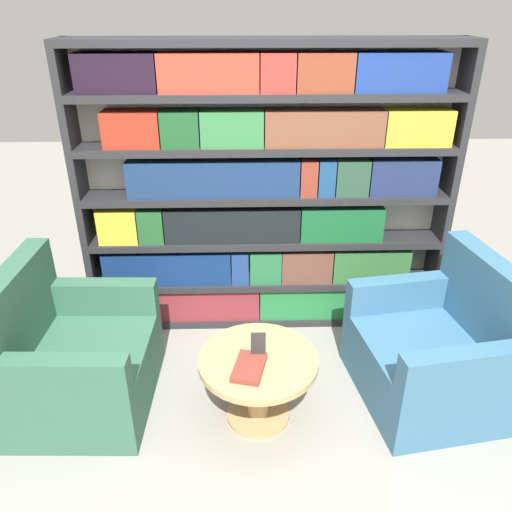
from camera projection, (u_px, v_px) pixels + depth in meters
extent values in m
plane|color=gray|center=(275.00, 450.00, 2.86)|extent=(14.00, 14.00, 0.00)
cube|color=silver|center=(265.00, 190.00, 3.68)|extent=(2.65, 0.05, 2.09)
cube|color=#262628|center=(83.00, 198.00, 3.53)|extent=(0.05, 0.30, 2.09)
cube|color=#262628|center=(445.00, 194.00, 3.60)|extent=(0.05, 0.30, 2.09)
cube|color=#262628|center=(265.00, 314.00, 4.03)|extent=(2.55, 0.30, 0.05)
cube|color=#262628|center=(265.00, 280.00, 3.88)|extent=(2.55, 0.30, 0.05)
cube|color=#262628|center=(265.00, 240.00, 3.72)|extent=(2.55, 0.30, 0.05)
cube|color=#262628|center=(266.00, 196.00, 3.56)|extent=(2.55, 0.30, 0.05)
cube|color=#262628|center=(266.00, 148.00, 3.40)|extent=(2.55, 0.30, 0.05)
cube|color=#262628|center=(267.00, 95.00, 3.25)|extent=(2.55, 0.30, 0.05)
cube|color=#262628|center=(267.00, 41.00, 3.10)|extent=(2.55, 0.30, 0.05)
cube|color=#1C5933|center=(131.00, 301.00, 3.91)|extent=(0.32, 0.20, 0.27)
cube|color=maroon|center=(206.00, 300.00, 3.92)|extent=(0.83, 0.20, 0.27)
cube|color=#25743B|center=(325.00, 298.00, 3.95)|extent=(1.03, 0.20, 0.27)
cube|color=navy|center=(168.00, 265.00, 3.77)|extent=(0.95, 0.20, 0.26)
cube|color=navy|center=(240.00, 264.00, 3.79)|extent=(0.12, 0.20, 0.26)
cube|color=#256B3E|center=(265.00, 264.00, 3.79)|extent=(0.23, 0.20, 0.26)
cube|color=brown|center=(306.00, 264.00, 3.80)|extent=(0.38, 0.20, 0.26)
cube|color=#316933|center=(369.00, 263.00, 3.81)|extent=(0.57, 0.20, 0.26)
cube|color=gold|center=(119.00, 224.00, 3.61)|extent=(0.28, 0.20, 0.25)
cube|color=#22552C|center=(152.00, 224.00, 3.61)|extent=(0.18, 0.20, 0.25)
cube|color=black|center=(232.00, 223.00, 3.63)|extent=(0.97, 0.20, 0.25)
cube|color=#18582C|center=(341.00, 222.00, 3.65)|extent=(0.60, 0.20, 0.25)
cube|color=navy|center=(214.00, 177.00, 3.46)|extent=(1.18, 0.20, 0.25)
cube|color=maroon|center=(308.00, 176.00, 3.48)|extent=(0.12, 0.20, 0.25)
cube|color=navy|center=(325.00, 176.00, 3.48)|extent=(0.12, 0.20, 0.25)
cube|color=#274733|center=(351.00, 176.00, 3.49)|extent=(0.23, 0.20, 0.25)
cube|color=navy|center=(401.00, 175.00, 3.50)|extent=(0.47, 0.20, 0.25)
cube|color=maroon|center=(132.00, 129.00, 3.30)|extent=(0.37, 0.20, 0.24)
cube|color=#1B4C26|center=(181.00, 128.00, 3.30)|extent=(0.25, 0.20, 0.24)
cube|color=#31723E|center=(232.00, 128.00, 3.31)|extent=(0.41, 0.20, 0.24)
cube|color=brown|center=(324.00, 127.00, 3.33)|extent=(0.79, 0.20, 0.24)
cube|color=gold|center=(416.00, 127.00, 3.34)|extent=(0.45, 0.20, 0.24)
cube|color=black|center=(117.00, 73.00, 3.13)|extent=(0.51, 0.20, 0.24)
cube|color=red|center=(209.00, 72.00, 3.15)|extent=(0.63, 0.20, 0.24)
cube|color=red|center=(277.00, 72.00, 3.16)|extent=(0.22, 0.20, 0.24)
cube|color=brown|center=(324.00, 72.00, 3.17)|extent=(0.36, 0.20, 0.24)
cube|color=navy|center=(399.00, 72.00, 3.18)|extent=(0.58, 0.20, 0.24)
cube|color=#336047|center=(86.00, 374.00, 3.12)|extent=(0.84, 0.93, 0.41)
cube|color=#336047|center=(16.00, 311.00, 2.91)|extent=(0.17, 0.91, 0.52)
cube|color=#336047|center=(66.00, 376.00, 2.63)|extent=(0.67, 0.14, 0.23)
cube|color=#336047|center=(107.00, 297.00, 3.33)|extent=(0.67, 0.14, 0.23)
cube|color=#386684|center=(426.00, 367.00, 3.18)|extent=(0.94, 1.02, 0.41)
cube|color=#386684|center=(489.00, 300.00, 3.02)|extent=(0.28, 0.92, 0.52)
cube|color=#386684|center=(396.00, 293.00, 3.36)|extent=(0.68, 0.22, 0.23)
cube|color=#386684|center=(459.00, 369.00, 2.67)|extent=(0.68, 0.22, 0.23)
cylinder|color=tan|center=(258.00, 390.00, 2.99)|extent=(0.13, 0.13, 0.41)
cylinder|color=tan|center=(258.00, 414.00, 3.08)|extent=(0.39, 0.39, 0.03)
cylinder|color=tan|center=(258.00, 361.00, 2.89)|extent=(0.70, 0.70, 0.04)
cube|color=black|center=(258.00, 357.00, 2.88)|extent=(0.05, 0.06, 0.01)
cube|color=#2D2D2D|center=(258.00, 346.00, 2.84)|extent=(0.08, 0.01, 0.18)
cube|color=brown|center=(249.00, 367.00, 2.78)|extent=(0.22, 0.29, 0.03)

